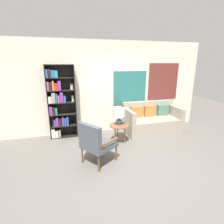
{
  "coord_description": "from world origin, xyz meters",
  "views": [
    {
      "loc": [
        -1.05,
        -3.09,
        2.07
      ],
      "look_at": [
        0.02,
        0.93,
        0.9
      ],
      "focal_mm": 28.0,
      "sensor_mm": 36.0,
      "label": 1
    }
  ],
  "objects_px": {
    "bookshelf": "(59,103)",
    "side_table": "(119,127)",
    "armchair": "(95,141)",
    "table_lamp": "(119,114)",
    "couch": "(151,121)"
  },
  "relations": [
    {
      "from": "bookshelf",
      "to": "table_lamp",
      "type": "distance_m",
      "value": 1.7
    },
    {
      "from": "table_lamp",
      "to": "couch",
      "type": "bearing_deg",
      "value": 21.58
    },
    {
      "from": "armchair",
      "to": "table_lamp",
      "type": "bearing_deg",
      "value": 49.14
    },
    {
      "from": "armchair",
      "to": "side_table",
      "type": "xyz_separation_m",
      "value": [
        0.78,
        0.85,
        -0.07
      ]
    },
    {
      "from": "armchair",
      "to": "table_lamp",
      "type": "height_order",
      "value": "table_lamp"
    },
    {
      "from": "couch",
      "to": "armchair",
      "type": "bearing_deg",
      "value": -144.98
    },
    {
      "from": "side_table",
      "to": "table_lamp",
      "type": "height_order",
      "value": "table_lamp"
    },
    {
      "from": "armchair",
      "to": "table_lamp",
      "type": "relative_size",
      "value": 2.15
    },
    {
      "from": "armchair",
      "to": "bookshelf",
      "type": "bearing_deg",
      "value": 113.02
    },
    {
      "from": "couch",
      "to": "side_table",
      "type": "distance_m",
      "value": 1.33
    },
    {
      "from": "side_table",
      "to": "table_lamp",
      "type": "xyz_separation_m",
      "value": [
        0.01,
        0.07,
        0.33
      ]
    },
    {
      "from": "bookshelf",
      "to": "side_table",
      "type": "height_order",
      "value": "bookshelf"
    },
    {
      "from": "armchair",
      "to": "side_table",
      "type": "height_order",
      "value": "armchair"
    },
    {
      "from": "bookshelf",
      "to": "armchair",
      "type": "distance_m",
      "value": 1.87
    },
    {
      "from": "couch",
      "to": "side_table",
      "type": "height_order",
      "value": "couch"
    }
  ]
}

